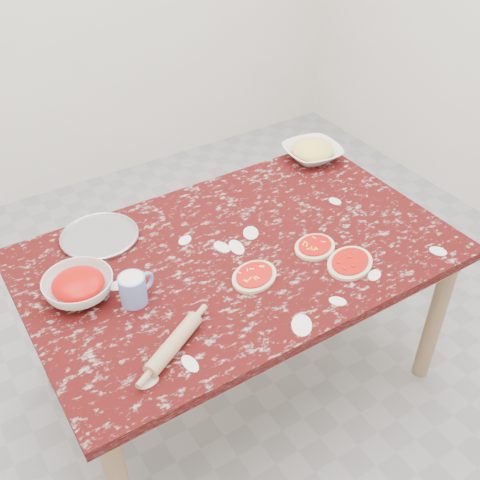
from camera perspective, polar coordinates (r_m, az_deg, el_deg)
The scene contains 10 objects.
ground at distance 2.71m, azimuth -0.00°, elevation -13.42°, with size 4.00×4.00×0.00m, color gray.
worktable at distance 2.23m, azimuth -0.00°, elevation -2.69°, with size 1.60×1.00×0.75m.
pizza_tray at distance 2.30m, azimuth -13.75°, elevation 0.31°, with size 0.30×0.30×0.01m, color #B2B2B7.
sauce_bowl at distance 2.04m, azimuth -15.70°, elevation -4.52°, with size 0.24×0.24×0.08m, color white.
cheese_bowl at distance 2.75m, azimuth 7.18°, elevation 8.57°, with size 0.26×0.26×0.06m, color white.
flour_mug at distance 1.97m, azimuth -10.49°, elevation -4.76°, with size 0.14×0.09×0.11m.
pizza_left at distance 2.05m, azimuth 1.43°, elevation -3.61°, with size 0.23×0.20×0.02m.
pizza_mid at distance 2.20m, azimuth 7.43°, elevation -0.67°, with size 0.20×0.18×0.02m.
pizza_right at distance 2.15m, azimuth 10.85°, elevation -2.23°, with size 0.25×0.22×0.02m.
rolling_pin at distance 1.82m, azimuth -6.59°, elevation -10.19°, with size 0.05×0.05×0.25m, color tan.
Camera 1 is at (-0.91, -1.43, 2.12)m, focal length 43.02 mm.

